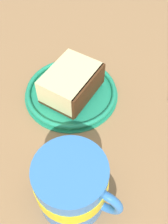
{
  "coord_description": "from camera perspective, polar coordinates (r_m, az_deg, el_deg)",
  "views": [
    {
      "loc": [
        27.94,
        11.45,
        39.56
      ],
      "look_at": [
        2.79,
        0.85,
        3.0
      ],
      "focal_mm": 43.3,
      "sensor_mm": 36.0,
      "label": 1
    }
  ],
  "objects": [
    {
      "name": "tea_mug",
      "position": [
        0.37,
        -2.56,
        -14.98
      ],
      "size": [
        9.85,
        12.44,
        9.55
      ],
      "color": "#3372BF",
      "rests_on": "ground_plane"
    },
    {
      "name": "small_plate",
      "position": [
        0.51,
        -2.7,
        4.21
      ],
      "size": [
        17.72,
        17.72,
        1.55
      ],
      "color": "#1E8C66",
      "rests_on": "ground_plane"
    },
    {
      "name": "ground_plane",
      "position": [
        0.51,
        0.34,
        -0.48
      ],
      "size": [
        145.09,
        145.09,
        3.2
      ],
      "primitive_type": "cube",
      "color": "#936D47"
    },
    {
      "name": "cake_slice",
      "position": [
        0.49,
        -2.56,
        6.04
      ],
      "size": [
        11.55,
        9.73,
        5.23
      ],
      "color": "#472814",
      "rests_on": "small_plate"
    }
  ]
}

